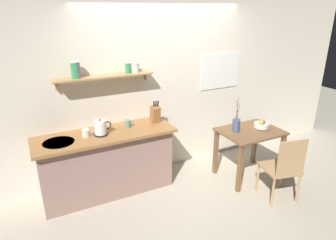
% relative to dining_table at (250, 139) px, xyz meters
% --- Properties ---
extents(ground_plane, '(14.00, 14.00, 0.00)m').
position_rel_dining_table_xyz_m(ground_plane, '(-1.02, 0.23, -0.62)').
color(ground_plane, '#BCB29E').
extents(back_wall, '(6.80, 0.11, 2.70)m').
position_rel_dining_table_xyz_m(back_wall, '(-0.81, 0.88, 0.73)').
color(back_wall, silver).
rests_on(back_wall, ground_plane).
extents(kitchen_counter, '(1.83, 0.63, 0.91)m').
position_rel_dining_table_xyz_m(kitchen_counter, '(-2.02, 0.54, -0.16)').
color(kitchen_counter, gray).
rests_on(kitchen_counter, ground_plane).
extents(wall_shelf, '(1.30, 0.20, 0.34)m').
position_rel_dining_table_xyz_m(wall_shelf, '(-1.96, 0.72, 1.04)').
color(wall_shelf, tan).
extents(dining_table, '(0.88, 0.67, 0.76)m').
position_rel_dining_table_xyz_m(dining_table, '(0.00, 0.00, 0.00)').
color(dining_table, brown).
rests_on(dining_table, ground_plane).
extents(dining_chair_near, '(0.52, 0.52, 0.93)m').
position_rel_dining_table_xyz_m(dining_chair_near, '(-0.02, -0.70, -0.10)').
color(dining_chair_near, tan).
rests_on(dining_chair_near, ground_plane).
extents(fruit_bowl, '(0.22, 0.22, 0.14)m').
position_rel_dining_table_xyz_m(fruit_bowl, '(0.19, -0.01, 0.20)').
color(fruit_bowl, silver).
rests_on(fruit_bowl, dining_table).
extents(twig_vase, '(0.11, 0.11, 0.53)m').
position_rel_dining_table_xyz_m(twig_vase, '(-0.22, 0.07, 0.24)').
color(twig_vase, '#475675').
rests_on(twig_vase, dining_table).
extents(electric_kettle, '(0.26, 0.18, 0.22)m').
position_rel_dining_table_xyz_m(electric_kettle, '(-2.08, 0.49, 0.38)').
color(electric_kettle, black).
rests_on(electric_kettle, kitchen_counter).
extents(knife_block, '(0.11, 0.17, 0.33)m').
position_rel_dining_table_xyz_m(knife_block, '(-1.27, 0.58, 0.42)').
color(knife_block, '#9E6B3D').
rests_on(knife_block, kitchen_counter).
extents(coffee_mug_by_sink, '(0.13, 0.09, 0.09)m').
position_rel_dining_table_xyz_m(coffee_mug_by_sink, '(-2.26, 0.53, 0.34)').
color(coffee_mug_by_sink, white).
rests_on(coffee_mug_by_sink, kitchen_counter).
extents(coffee_mug_spare, '(0.12, 0.08, 0.10)m').
position_rel_dining_table_xyz_m(coffee_mug_spare, '(-1.68, 0.59, 0.34)').
color(coffee_mug_spare, slate).
rests_on(coffee_mug_spare, kitchen_counter).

